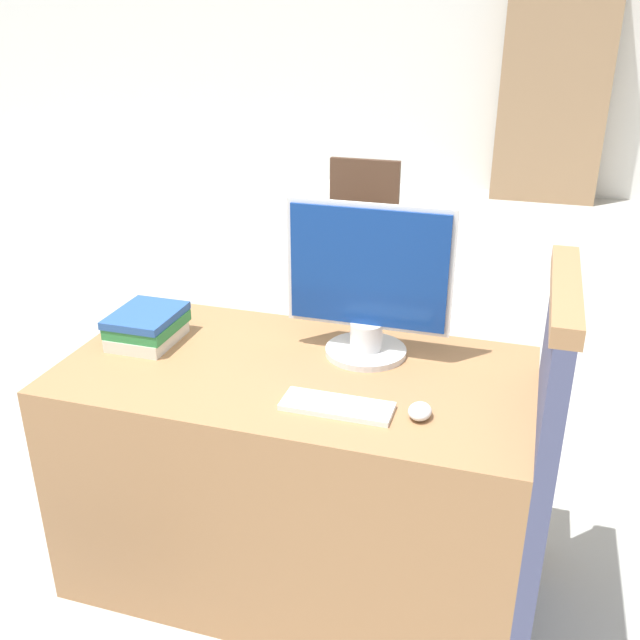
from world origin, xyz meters
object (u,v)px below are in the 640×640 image
(keyboard, at_px, (337,406))
(mouse, at_px, (420,411))
(far_chair, at_px, (359,227))
(monitor, at_px, (368,286))
(book_stack, at_px, (147,326))

(keyboard, height_order, mouse, mouse)
(far_chair, bearing_deg, monitor, -47.99)
(monitor, height_order, book_stack, monitor)
(monitor, relative_size, book_stack, 2.09)
(monitor, distance_m, far_chair, 2.30)
(mouse, height_order, book_stack, book_stack)
(far_chair, bearing_deg, book_stack, -66.02)
(monitor, height_order, keyboard, monitor)
(keyboard, bearing_deg, book_stack, 161.98)
(monitor, xyz_separation_m, far_chair, (-0.57, 2.18, -0.48))
(mouse, xyz_separation_m, book_stack, (-0.93, 0.21, 0.03))
(monitor, distance_m, mouse, 0.45)
(monitor, bearing_deg, book_stack, -170.33)
(keyboard, relative_size, book_stack, 1.25)
(monitor, xyz_separation_m, mouse, (0.23, -0.33, -0.21))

